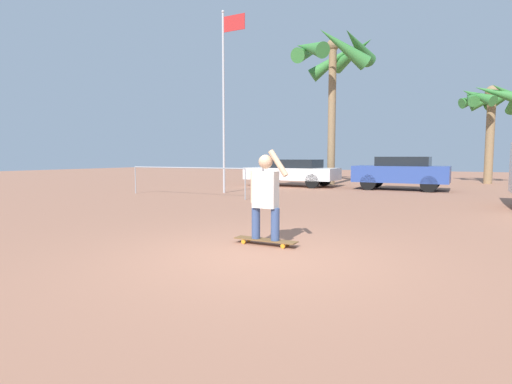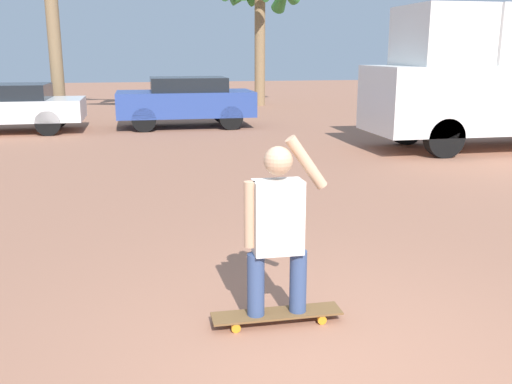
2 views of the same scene
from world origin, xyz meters
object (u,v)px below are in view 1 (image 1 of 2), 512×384
(palm_tree_center_background, at_px, (334,58))
(person_skateboarder, at_px, (265,193))
(parked_car_blue, at_px, (401,172))
(palm_tree_near_van, at_px, (492,102))
(parked_car_white, at_px, (292,172))
(skateboard, at_px, (265,240))
(flagpole, at_px, (225,90))

(palm_tree_center_background, bearing_deg, person_skateboarder, -76.78)
(parked_car_blue, relative_size, palm_tree_near_van, 0.73)
(person_skateboarder, distance_m, parked_car_white, 13.50)
(skateboard, distance_m, palm_tree_center_background, 16.51)
(parked_car_blue, distance_m, flagpole, 8.45)
(parked_car_white, distance_m, palm_tree_near_van, 11.55)
(person_skateboarder, relative_size, parked_car_white, 0.33)
(person_skateboarder, relative_size, palm_tree_center_background, 0.19)
(parked_car_white, bearing_deg, palm_tree_center_background, 58.19)
(person_skateboarder, relative_size, flagpole, 0.21)
(parked_car_blue, bearing_deg, flagpole, -140.53)
(person_skateboarder, relative_size, palm_tree_near_van, 0.27)
(person_skateboarder, bearing_deg, parked_car_blue, 88.64)
(skateboard, bearing_deg, palm_tree_center_background, 103.22)
(parked_car_white, relative_size, flagpole, 0.63)
(person_skateboarder, relative_size, parked_car_blue, 0.37)
(person_skateboarder, height_order, flagpole, flagpole)
(parked_car_blue, xyz_separation_m, parked_car_white, (-5.13, -0.16, -0.06))
(palm_tree_center_background, bearing_deg, flagpole, -107.75)
(palm_tree_center_background, relative_size, flagpole, 1.10)
(palm_tree_near_van, bearing_deg, parked_car_blue, -118.87)
(parked_car_white, relative_size, palm_tree_center_background, 0.58)
(parked_car_white, bearing_deg, skateboard, -69.07)
(skateboard, distance_m, person_skateboarder, 0.79)
(skateboard, xyz_separation_m, palm_tree_near_van, (3.88, 19.26, 4.32))
(parked_car_blue, height_order, flagpole, flagpole)
(parked_car_blue, relative_size, parked_car_white, 0.87)
(palm_tree_center_background, xyz_separation_m, flagpole, (-2.23, -6.96, -2.47))
(person_skateboarder, xyz_separation_m, palm_tree_near_van, (3.88, 19.26, 3.53))
(person_skateboarder, height_order, parked_car_blue, person_skateboarder)
(skateboard, distance_m, palm_tree_near_van, 20.12)
(flagpole, bearing_deg, palm_tree_center_background, 72.25)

